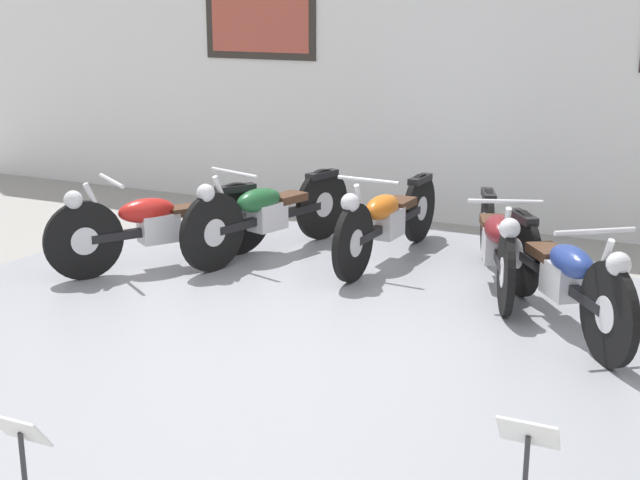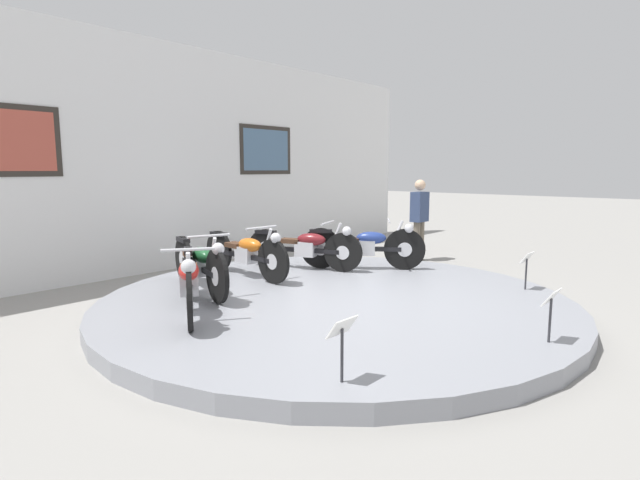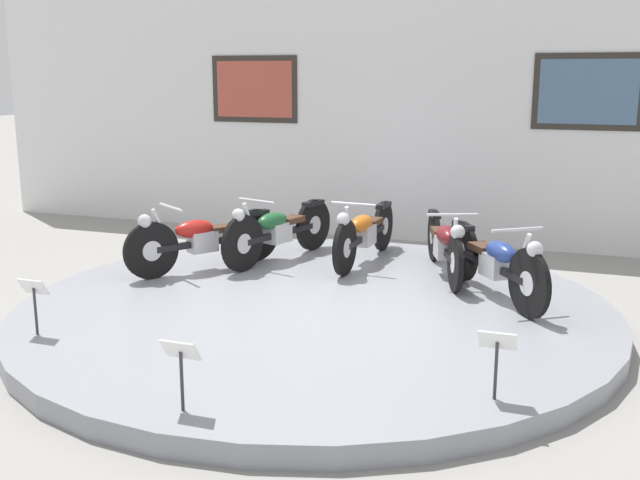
{
  "view_description": "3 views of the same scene",
  "coord_description": "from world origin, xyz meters",
  "px_view_note": "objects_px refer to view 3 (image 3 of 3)",
  "views": [
    {
      "loc": [
        2.63,
        -5.16,
        2.41
      ],
      "look_at": [
        0.08,
        0.23,
        0.75
      ],
      "focal_mm": 50.0,
      "sensor_mm": 36.0,
      "label": 1
    },
    {
      "loc": [
        -4.79,
        -3.96,
        1.79
      ],
      "look_at": [
        0.18,
        0.41,
        0.84
      ],
      "focal_mm": 28.0,
      "sensor_mm": 36.0,
      "label": 2
    },
    {
      "loc": [
        2.47,
        -6.71,
        2.42
      ],
      "look_at": [
        0.06,
        -0.03,
        0.83
      ],
      "focal_mm": 42.0,
      "sensor_mm": 36.0,
      "label": 3
    }
  ],
  "objects_px": {
    "motorcycle_blue": "(495,261)",
    "motorcycle_maroon": "(445,243)",
    "motorcycle_orange": "(364,231)",
    "info_placard_front_right": "(497,350)",
    "info_placard_front_left": "(34,294)",
    "motorcycle_green": "(278,229)",
    "motorcycle_red": "(202,238)",
    "info_placard_front_centre": "(181,360)"
  },
  "relations": [
    {
      "from": "motorcycle_blue",
      "to": "info_placard_front_centre",
      "type": "bearing_deg",
      "value": -116.34
    },
    {
      "from": "motorcycle_red",
      "to": "info_placard_front_left",
      "type": "bearing_deg",
      "value": -97.21
    },
    {
      "from": "motorcycle_red",
      "to": "motorcycle_orange",
      "type": "distance_m",
      "value": 1.92
    },
    {
      "from": "motorcycle_green",
      "to": "info_placard_front_left",
      "type": "height_order",
      "value": "motorcycle_green"
    },
    {
      "from": "motorcycle_red",
      "to": "info_placard_front_right",
      "type": "relative_size",
      "value": 3.3
    },
    {
      "from": "motorcycle_orange",
      "to": "info_placard_front_left",
      "type": "distance_m",
      "value": 3.95
    },
    {
      "from": "info_placard_front_right",
      "to": "motorcycle_green",
      "type": "bearing_deg",
      "value": 133.35
    },
    {
      "from": "motorcycle_red",
      "to": "info_placard_front_centre",
      "type": "height_order",
      "value": "motorcycle_red"
    },
    {
      "from": "motorcycle_green",
      "to": "info_placard_front_right",
      "type": "relative_size",
      "value": 3.79
    },
    {
      "from": "info_placard_front_left",
      "to": "motorcycle_green",
      "type": "bearing_deg",
      "value": 73.2
    },
    {
      "from": "motorcycle_orange",
      "to": "info_placard_front_left",
      "type": "xyz_separation_m",
      "value": [
        -1.97,
        -3.43,
        -0.02
      ]
    },
    {
      "from": "motorcycle_green",
      "to": "info_placard_front_left",
      "type": "distance_m",
      "value": 3.3
    },
    {
      "from": "motorcycle_blue",
      "to": "info_placard_front_right",
      "type": "height_order",
      "value": "motorcycle_blue"
    },
    {
      "from": "motorcycle_red",
      "to": "motorcycle_blue",
      "type": "xyz_separation_m",
      "value": [
        3.32,
        0.0,
        0.01
      ]
    },
    {
      "from": "motorcycle_maroon",
      "to": "motorcycle_blue",
      "type": "distance_m",
      "value": 0.96
    },
    {
      "from": "motorcycle_blue",
      "to": "motorcycle_maroon",
      "type": "bearing_deg",
      "value": 132.23
    },
    {
      "from": "motorcycle_orange",
      "to": "motorcycle_red",
      "type": "bearing_deg",
      "value": -149.43
    },
    {
      "from": "motorcycle_orange",
      "to": "info_placard_front_right",
      "type": "distance_m",
      "value": 3.96
    },
    {
      "from": "motorcycle_maroon",
      "to": "info_placard_front_right",
      "type": "bearing_deg",
      "value": -73.25
    },
    {
      "from": "motorcycle_red",
      "to": "info_placard_front_centre",
      "type": "distance_m",
      "value": 3.74
    },
    {
      "from": "info_placard_front_centre",
      "to": "motorcycle_maroon",
      "type": "bearing_deg",
      "value": 75.92
    },
    {
      "from": "info_placard_front_centre",
      "to": "info_placard_front_right",
      "type": "bearing_deg",
      "value": 24.58
    },
    {
      "from": "info_placard_front_centre",
      "to": "info_placard_front_right",
      "type": "height_order",
      "value": "same"
    },
    {
      "from": "info_placard_front_left",
      "to": "info_placard_front_centre",
      "type": "distance_m",
      "value": 2.17
    },
    {
      "from": "motorcycle_red",
      "to": "info_placard_front_left",
      "type": "relative_size",
      "value": 3.3
    },
    {
      "from": "motorcycle_blue",
      "to": "info_placard_front_right",
      "type": "xyz_separation_m",
      "value": [
        0.31,
        -2.45,
        -0.03
      ]
    },
    {
      "from": "info_placard_front_left",
      "to": "info_placard_front_right",
      "type": "relative_size",
      "value": 1.0
    },
    {
      "from": "motorcycle_maroon",
      "to": "info_placard_front_right",
      "type": "height_order",
      "value": "motorcycle_maroon"
    },
    {
      "from": "info_placard_front_centre",
      "to": "info_placard_front_right",
      "type": "relative_size",
      "value": 1.0
    },
    {
      "from": "motorcycle_red",
      "to": "info_placard_front_left",
      "type": "distance_m",
      "value": 2.47
    },
    {
      "from": "info_placard_front_centre",
      "to": "info_placard_front_right",
      "type": "distance_m",
      "value": 2.17
    },
    {
      "from": "motorcycle_maroon",
      "to": "motorcycle_red",
      "type": "bearing_deg",
      "value": -165.17
    },
    {
      "from": "motorcycle_red",
      "to": "motorcycle_blue",
      "type": "distance_m",
      "value": 3.32
    },
    {
      "from": "motorcycle_green",
      "to": "motorcycle_red",
      "type": "bearing_deg",
      "value": -132.22
    },
    {
      "from": "motorcycle_green",
      "to": "info_placard_front_right",
      "type": "distance_m",
      "value": 4.35
    },
    {
      "from": "motorcycle_green",
      "to": "motorcycle_blue",
      "type": "bearing_deg",
      "value": -14.84
    },
    {
      "from": "motorcycle_green",
      "to": "motorcycle_blue",
      "type": "height_order",
      "value": "same"
    },
    {
      "from": "motorcycle_maroon",
      "to": "motorcycle_blue",
      "type": "height_order",
      "value": "motorcycle_blue"
    },
    {
      "from": "motorcycle_orange",
      "to": "info_placard_front_left",
      "type": "bearing_deg",
      "value": -119.83
    },
    {
      "from": "motorcycle_orange",
      "to": "info_placard_front_centre",
      "type": "xyz_separation_m",
      "value": [
        0.0,
        -4.33,
        -0.02
      ]
    },
    {
      "from": "motorcycle_red",
      "to": "info_placard_front_right",
      "type": "distance_m",
      "value": 4.38
    },
    {
      "from": "motorcycle_green",
      "to": "info_placard_front_left",
      "type": "relative_size",
      "value": 3.79
    }
  ]
}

